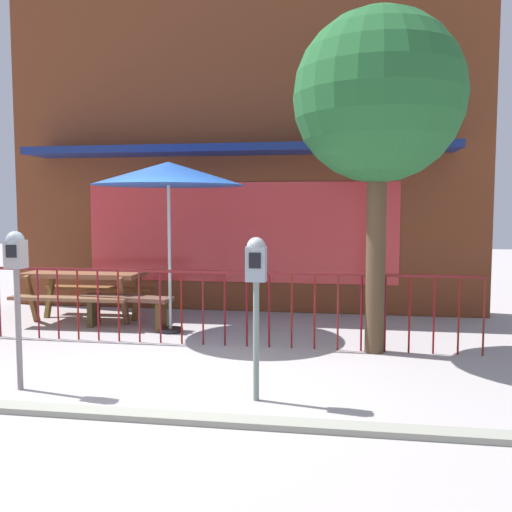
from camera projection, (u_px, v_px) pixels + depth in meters
name	position (u px, v px, depth m)	size (l,w,h in m)	color
ground	(162.00, 384.00, 5.71)	(40.00, 40.00, 0.00)	#A39C9B
pub_storefront	(241.00, 151.00, 9.74)	(8.21, 1.35, 5.54)	#482111
patio_fence_front	(203.00, 294.00, 7.28)	(6.92, 0.04, 0.97)	maroon
picnic_table_left	(85.00, 282.00, 8.82)	(1.82, 1.38, 0.79)	brown
patio_umbrella	(168.00, 174.00, 7.90)	(2.14, 2.14, 2.41)	black
patio_bench	(127.00, 305.00, 8.29)	(1.43, 0.52, 0.48)	brown
parking_meter_near	(256.00, 275.00, 5.12)	(0.18, 0.17, 1.51)	slate
parking_meter_far	(16.00, 268.00, 5.43)	(0.18, 0.17, 1.55)	slate
street_tree	(379.00, 99.00, 6.70)	(2.04, 2.04, 4.10)	#4B3724
curb_edge	(126.00, 418.00, 4.78)	(11.49, 0.20, 0.11)	gray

